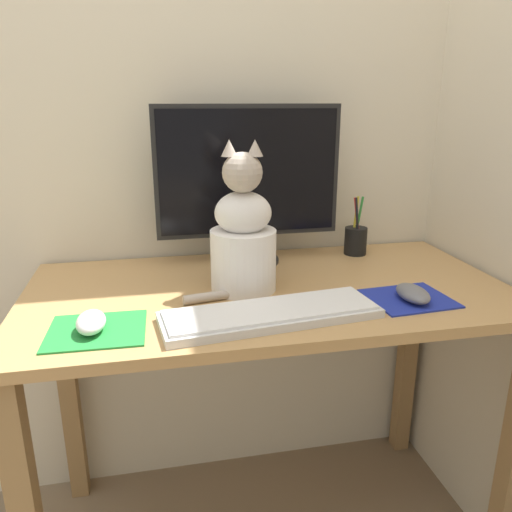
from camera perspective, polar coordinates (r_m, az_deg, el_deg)
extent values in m
cube|color=beige|center=(1.47, -1.46, 19.77)|extent=(7.00, 0.04, 2.50)
cube|color=tan|center=(1.23, 1.50, -4.10)|extent=(1.17, 0.60, 0.02)
cube|color=olive|center=(1.63, -20.60, -14.30)|extent=(0.05, 0.05, 0.73)
cube|color=olive|center=(1.80, 16.90, -10.79)|extent=(0.05, 0.05, 0.73)
cylinder|color=black|center=(1.41, -0.84, -0.46)|extent=(0.17, 0.17, 0.01)
cylinder|color=black|center=(1.40, -0.85, 1.08)|extent=(0.04, 0.04, 0.07)
cube|color=black|center=(1.36, -0.89, 9.61)|extent=(0.50, 0.02, 0.35)
cube|color=black|center=(1.35, -0.81, 9.55)|extent=(0.48, 0.00, 0.33)
cube|color=silver|center=(1.05, 1.71, -6.76)|extent=(0.47, 0.19, 0.02)
cube|color=white|center=(1.04, 1.71, -6.15)|extent=(0.45, 0.17, 0.01)
cube|color=#238438|center=(1.05, -17.73, -8.10)|extent=(0.19, 0.17, 0.00)
cube|color=#1E2D9E|center=(1.20, 17.07, -4.66)|extent=(0.19, 0.17, 0.00)
ellipsoid|color=white|center=(1.04, -18.34, -7.18)|extent=(0.06, 0.10, 0.04)
ellipsoid|color=slate|center=(1.18, 17.49, -4.09)|extent=(0.06, 0.11, 0.03)
cylinder|color=white|center=(1.19, -1.49, -0.40)|extent=(0.18, 0.18, 0.15)
ellipsoid|color=white|center=(1.16, -1.53, 5.00)|extent=(0.15, 0.13, 0.10)
sphere|color=#B2A393|center=(1.14, -1.57, 9.52)|extent=(0.11, 0.11, 0.09)
cone|color=#B2A393|center=(1.13, -3.07, 12.23)|extent=(0.04, 0.04, 0.04)
cone|color=#B2A393|center=(1.13, -0.12, 12.25)|extent=(0.04, 0.04, 0.04)
cylinder|color=#B2A393|center=(1.15, -3.40, -4.39)|extent=(0.20, 0.06, 0.02)
cylinder|color=black|center=(1.50, 11.31, 1.71)|extent=(0.07, 0.07, 0.08)
cylinder|color=red|center=(1.48, 11.49, 3.92)|extent=(0.03, 0.01, 0.14)
cylinder|color=yellow|center=(1.49, 11.27, 4.06)|extent=(0.02, 0.01, 0.14)
cylinder|color=black|center=(1.48, 11.50, 3.90)|extent=(0.02, 0.01, 0.14)
cylinder|color=green|center=(1.50, 11.64, 4.08)|extent=(0.02, 0.02, 0.14)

